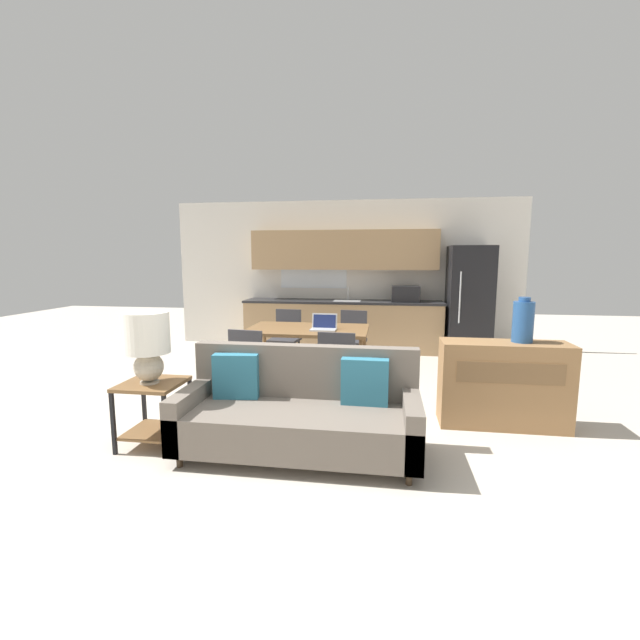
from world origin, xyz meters
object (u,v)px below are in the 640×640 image
at_px(dining_table, 308,333).
at_px(couch, 300,414).
at_px(dining_chair_near_right, 338,365).
at_px(dining_chair_far_right, 352,337).
at_px(credenza, 503,384).
at_px(vase, 523,321).
at_px(refrigerator, 469,301).
at_px(side_table, 153,402).
at_px(table_lamp, 147,341).
at_px(dining_chair_near_left, 251,362).
at_px(dining_chair_far_left, 286,335).
at_px(laptop, 324,326).

distance_m(dining_table, couch, 1.98).
relative_size(dining_chair_near_right, dining_chair_far_right, 1.00).
relative_size(credenza, vase, 2.76).
bearing_deg(refrigerator, dining_table, -137.44).
relative_size(side_table, table_lamp, 0.92).
relative_size(dining_chair_near_left, dining_chair_far_left, 1.00).
xyz_separation_m(credenza, dining_chair_far_left, (-2.64, 1.87, 0.08)).
relative_size(dining_table, dining_chair_near_right, 1.74).
distance_m(credenza, vase, 0.65).
bearing_deg(dining_table, dining_chair_near_right, -59.95).
bearing_deg(dining_chair_near_right, vase, 178.88).
relative_size(refrigerator, dining_chair_near_left, 2.10).
bearing_deg(couch, laptop, 91.63).
distance_m(refrigerator, dining_chair_near_left, 4.22).
bearing_deg(refrigerator, side_table, -129.45).
xyz_separation_m(table_lamp, credenza, (3.20, 0.96, -0.53)).
xyz_separation_m(refrigerator, credenza, (-0.24, -3.24, -0.51)).
distance_m(table_lamp, dining_chair_far_right, 3.28).
distance_m(dining_table, vase, 2.54).
bearing_deg(couch, dining_chair_far_right, 85.29).
bearing_deg(vase, refrigerator, 88.47).
bearing_deg(side_table, vase, 16.16).
bearing_deg(table_lamp, couch, 3.52).
distance_m(dining_table, credenza, 2.41).
height_order(vase, dining_chair_near_right, vase).
distance_m(dining_chair_far_right, laptop, 1.03).
relative_size(dining_chair_far_left, laptop, 2.75).
relative_size(vase, laptop, 1.37).
xyz_separation_m(dining_chair_near_right, laptop, (-0.27, 0.75, 0.31)).
xyz_separation_m(table_lamp, dining_chair_far_left, (0.56, 2.83, -0.45)).
relative_size(couch, dining_chair_near_left, 2.27).
relative_size(vase, dining_chair_far_left, 0.50).
bearing_deg(dining_chair_far_left, laptop, -46.40).
height_order(dining_table, dining_chair_far_right, dining_chair_far_right).
height_order(table_lamp, laptop, table_lamp).
bearing_deg(refrigerator, couch, -117.21).
height_order(dining_chair_near_right, dining_chair_far_right, same).
relative_size(couch, dining_chair_far_right, 2.27).
bearing_deg(dining_chair_far_right, vase, -37.52).
bearing_deg(dining_chair_far_right, dining_chair_far_left, -170.45).
bearing_deg(credenza, table_lamp, -163.28).
height_order(dining_table, dining_chair_near_left, dining_chair_near_left).
height_order(table_lamp, dining_chair_near_right, table_lamp).
bearing_deg(credenza, dining_chair_near_left, 175.65).
xyz_separation_m(dining_table, side_table, (-1.04, -1.98, -0.31)).
bearing_deg(couch, dining_chair_near_left, 125.73).
relative_size(dining_chair_near_right, dining_chair_near_left, 1.00).
bearing_deg(dining_chair_near_left, vase, -175.33).
distance_m(vase, dining_chair_far_right, 2.65).
bearing_deg(side_table, couch, 2.32).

